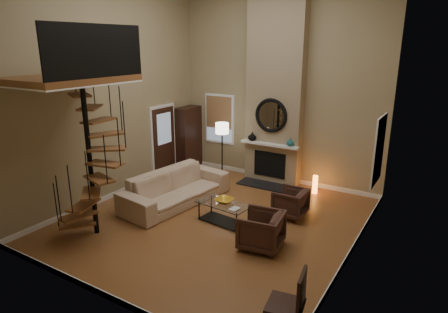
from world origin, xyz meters
The scene contains 32 objects.
ground centered at (0.00, 0.00, -0.01)m, with size 6.00×6.50×0.01m, color #9E6433.
back_wall centered at (0.00, 3.25, 2.75)m, with size 6.00×0.02×5.50m, color #9B8B64.
front_wall centered at (0.00, -3.25, 2.75)m, with size 6.00×0.02×5.50m, color #9B8B64.
left_wall centered at (-3.00, 0.00, 2.75)m, with size 0.02×6.50×5.50m, color #9B8B64.
right_wall centered at (3.00, 0.00, 2.75)m, with size 0.02×6.50×5.50m, color #9B8B64.
baseboard_back centered at (0.00, 3.24, 0.06)m, with size 6.00×0.02×0.12m, color white.
baseboard_front centered at (0.00, -3.24, 0.06)m, with size 6.00×0.02×0.12m, color white.
baseboard_left centered at (-2.99, 0.00, 0.06)m, with size 0.02×6.50×0.12m, color white.
baseboard_right centered at (2.99, 0.00, 0.06)m, with size 0.02×6.50×0.12m, color white.
chimney_breast centered at (0.00, 3.06, 2.75)m, with size 1.60×0.38×5.50m, color #917D5E.
hearth centered at (0.00, 2.57, 0.02)m, with size 1.50×0.60×0.04m, color black.
firebox centered at (0.00, 2.86, 0.55)m, with size 0.95×0.02×0.72m, color black.
mantel centered at (0.00, 2.78, 1.15)m, with size 1.70×0.18×0.06m, color white.
mirror_frame centered at (0.00, 2.84, 1.95)m, with size 0.94×0.94×0.10m, color black.
mirror_disc centered at (0.00, 2.85, 1.95)m, with size 0.80×0.80×0.01m, color white.
vase_left centered at (-0.55, 2.82, 1.30)m, with size 0.24×0.24×0.25m, color black.
vase_right centered at (0.60, 2.82, 1.28)m, with size 0.20×0.20×0.21m, color #195357.
window_back centered at (-1.90, 3.22, 1.62)m, with size 1.02×0.06×1.52m.
window_right centered at (2.97, 2.00, 1.63)m, with size 0.06×1.02×1.52m.
entry_door centered at (-2.95, 1.80, 1.05)m, with size 0.10×1.05×2.16m.
loft centered at (-2.04, -1.80, 3.24)m, with size 1.70×2.20×1.09m.
spiral_stair centered at (-1.78, -1.79, 1.78)m, with size 1.47×1.47×4.06m.
hutch centered at (-2.79, 2.80, 0.95)m, with size 0.42×0.90×2.01m, color black.
sofa centered at (-1.37, 0.34, 0.40)m, with size 2.87×1.12×0.84m, color tan.
armchair_near centered at (1.44, 1.06, 0.35)m, with size 0.68×0.70×0.64m, color #44281F.
armchair_far centered at (1.49, -0.51, 0.35)m, with size 0.79×0.81×0.74m, color #44281F.
coffee_table centered at (0.21, 0.02, 0.28)m, with size 1.24×0.71×0.45m.
bowl centered at (0.21, 0.07, 0.50)m, with size 0.40×0.40×0.10m, color gold.
book centered at (0.56, -0.13, 0.46)m, with size 0.18×0.24×0.02m, color gray.
floor_lamp centered at (-1.25, 2.32, 1.41)m, with size 0.37×0.37×1.70m.
accent_lamp centered at (1.38, 2.76, 0.25)m, with size 0.13×0.13×0.48m, color orange.
side_chair centered at (2.82, -2.46, 0.53)m, with size 0.56×0.56×1.01m.
Camera 1 is at (4.36, -6.70, 3.86)m, focal length 31.09 mm.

